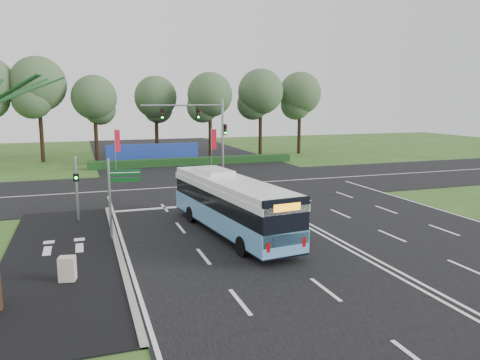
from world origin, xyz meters
The scene contains 15 objects.
ground centered at (0.00, 0.00, 0.00)m, with size 120.00×120.00×0.00m, color #2C501A.
road_main centered at (0.00, 0.00, 0.02)m, with size 20.00×120.00×0.04m, color black.
road_cross centered at (0.00, 12.00, 0.03)m, with size 120.00×14.00×0.05m, color black.
bike_path centered at (-12.50, -3.00, 0.03)m, with size 5.00×18.00×0.06m, color black.
kerb_strip centered at (-10.10, -3.00, 0.06)m, with size 0.25×18.00×0.12m, color gray.
city_bus centered at (-4.34, -1.94, 1.58)m, with size 3.63×11.11×3.13m.
pedestrian_signal centered at (-11.83, 3.31, 2.07)m, with size 0.32×0.43×3.78m.
street_sign centered at (-9.93, -0.97, 2.57)m, with size 1.58×0.33×4.10m.
utility_cabinet centered at (-12.23, -6.05, 0.50)m, with size 0.60×0.50×0.99m, color beige.
banner_flag_left centered at (-8.06, 23.58, 2.68)m, with size 0.56×0.28×4.08m.
banner_flag_mid centered at (1.67, 22.81, 2.63)m, with size 0.59×0.07×4.00m.
traffic_light_gantry centered at (0.21, 20.50, 4.66)m, with size 8.41×0.28×7.00m.
hedge centered at (0.00, 24.50, 0.40)m, with size 22.00×1.20×0.80m, color black.
blue_hoarding centered at (-4.00, 27.00, 1.10)m, with size 10.00×0.30×2.20m, color #1D3AA1.
eucalyptus_row centered at (-4.20, 31.44, 7.93)m, with size 42.01×8.68×11.66m.
Camera 1 is at (-11.48, -24.29, 6.86)m, focal length 35.00 mm.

